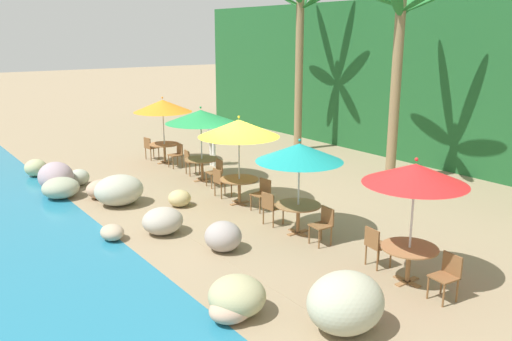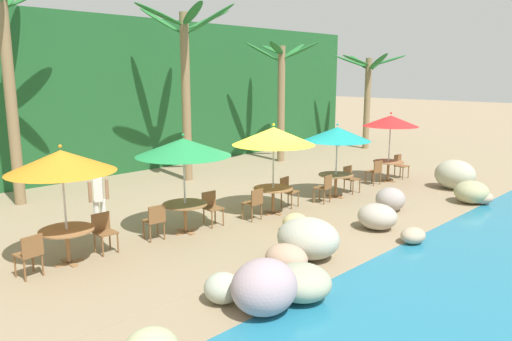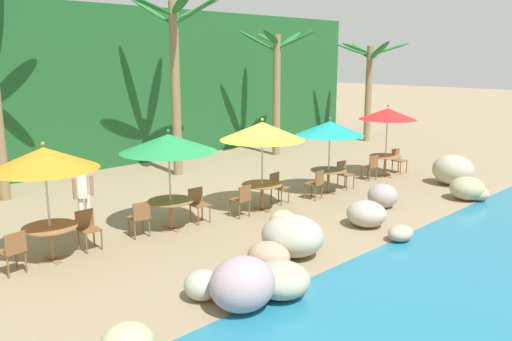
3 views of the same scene
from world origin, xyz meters
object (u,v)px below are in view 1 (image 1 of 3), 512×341
(dining_table_yellow, at_px, (239,183))
(chair_yellow_inland, at_px, (220,180))
(chair_green_inland, at_px, (190,160))
(chair_teal_seaward, at_px, (324,223))
(chair_orange_inland, at_px, (150,147))
(palm_tree_nearest, at_px, (300,39))
(palm_tree_second, at_px, (399,50))
(chair_red_seaward, at_px, (447,274))
(umbrella_green, at_px, (201,117))
(umbrella_red, at_px, (415,174))
(dining_table_red, at_px, (409,253))
(chair_orange_seaward, at_px, (177,153))
(chair_green_seaward, at_px, (216,171))
(dining_table_orange, at_px, (164,147))
(chair_yellow_seaward, at_px, (262,192))
(umbrella_yellow, at_px, (239,128))
(chair_teal_inland, at_px, (271,206))
(dining_table_teal, at_px, (298,209))
(umbrella_orange, at_px, (163,106))
(waiter_in_white, at_px, (212,139))
(dining_table_green, at_px, (202,162))
(chair_red_inland, at_px, (376,244))
(umbrella_teal, at_px, (299,152))

(dining_table_yellow, xyz_separation_m, chair_yellow_inland, (-0.85, -0.10, -0.10))
(chair_green_inland, relative_size, chair_teal_seaward, 1.00)
(chair_orange_inland, relative_size, palm_tree_nearest, 0.13)
(chair_yellow_inland, height_order, palm_tree_second, palm_tree_second)
(dining_table_yellow, height_order, chair_red_seaward, chair_red_seaward)
(umbrella_green, distance_m, umbrella_red, 8.79)
(palm_tree_second, bearing_deg, dining_table_red, -47.31)
(chair_teal_seaward, bearing_deg, dining_table_red, -0.40)
(chair_orange_seaward, height_order, dining_table_yellow, chair_orange_seaward)
(chair_green_seaward, bearing_deg, palm_tree_second, 58.20)
(dining_table_orange, relative_size, chair_orange_inland, 1.26)
(chair_yellow_seaward, bearing_deg, dining_table_yellow, -166.61)
(chair_green_seaward, xyz_separation_m, chair_teal_seaward, (5.51, -0.53, 0.00))
(umbrella_green, xyz_separation_m, dining_table_red, (8.77, -0.53, -1.52))
(chair_red_seaward, bearing_deg, dining_table_yellow, 178.92)
(chair_orange_seaward, bearing_deg, chair_red_seaward, -3.48)
(chair_green_inland, relative_size, dining_table_yellow, 0.79)
(dining_table_red, bearing_deg, chair_red_seaward, 0.30)
(chair_green_seaward, bearing_deg, chair_yellow_seaward, -4.57)
(chair_green_inland, xyz_separation_m, palm_tree_second, (4.69, 4.80, 3.72))
(umbrella_green, height_order, umbrella_yellow, umbrella_yellow)
(chair_orange_inland, distance_m, dining_table_yellow, 6.53)
(chair_yellow_inland, xyz_separation_m, umbrella_red, (6.87, -0.03, 1.69))
(chair_yellow_inland, xyz_separation_m, chair_teal_inland, (2.76, -0.25, 0.00))
(dining_table_orange, height_order, dining_table_teal, same)
(chair_orange_inland, bearing_deg, umbrella_orange, 14.00)
(dining_table_orange, relative_size, umbrella_yellow, 0.43)
(chair_orange_inland, distance_m, dining_table_red, 12.54)
(umbrella_orange, xyz_separation_m, chair_orange_inland, (-0.83, -0.21, -1.64))
(dining_table_yellow, height_order, waiter_in_white, waiter_in_white)
(umbrella_yellow, xyz_separation_m, dining_table_yellow, (0.00, -0.00, -1.57))
(umbrella_green, bearing_deg, chair_orange_inland, -178.46)
(umbrella_red, height_order, waiter_in_white, umbrella_red)
(chair_yellow_seaward, xyz_separation_m, chair_teal_seaward, (2.77, -0.32, 0.00))
(dining_table_green, distance_m, dining_table_teal, 5.53)
(chair_orange_inland, relative_size, chair_teal_inland, 1.00)
(chair_red_inland, bearing_deg, chair_red_seaward, -0.41)
(chair_yellow_seaward, xyz_separation_m, dining_table_red, (5.19, -0.33, 0.10))
(dining_table_teal, bearing_deg, umbrella_teal, 0.00)
(chair_green_inland, xyz_separation_m, umbrella_red, (9.63, -0.56, 1.69))
(umbrella_orange, bearing_deg, waiter_in_white, 41.93)
(dining_table_orange, bearing_deg, chair_teal_inland, -6.39)
(chair_orange_inland, xyz_separation_m, palm_tree_nearest, (1.92, 5.80, 3.98))
(dining_table_teal, xyz_separation_m, chair_teal_inland, (-0.83, -0.19, -0.10))
(chair_teal_inland, bearing_deg, chair_teal_seaward, 7.85)
(umbrella_red, bearing_deg, dining_table_red, 90.00)
(dining_table_yellow, bearing_deg, chair_green_inland, 173.30)
(chair_yellow_seaward, xyz_separation_m, chair_yellow_inland, (-1.68, -0.30, 0.00))
(chair_yellow_seaward, bearing_deg, chair_yellow_inland, -169.97)
(chair_orange_inland, height_order, chair_red_inland, same)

